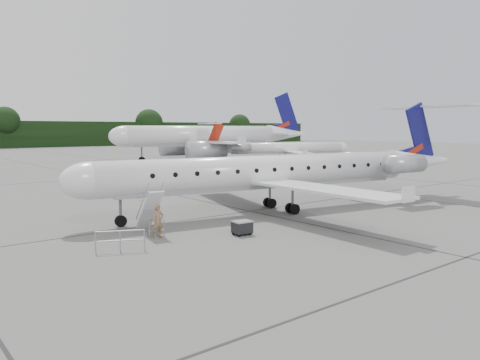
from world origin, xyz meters
TOP-DOWN VIEW (x-y plane):
  - ground at (0.00, 0.00)m, footprint 320.00×320.00m
  - main_regional_jet at (-2.97, 2.86)m, footprint 33.34×26.38m
  - airstair at (-12.41, 2.03)m, footprint 1.24×2.55m
  - passenger at (-12.63, 0.68)m, footprint 0.70×0.52m
  - safety_railing at (-15.40, -0.74)m, footprint 2.02×1.01m
  - baggage_cart at (-8.76, -1.50)m, footprint 1.02×0.86m
  - bg_narrowbody at (21.68, 47.20)m, footprint 38.56×31.02m
  - bg_regional_right at (31.91, 36.53)m, footprint 30.50×26.58m

SIDE VIEW (x-z plane):
  - ground at x=0.00m, z-range 0.00..0.00m
  - baggage_cart at x=-8.76m, z-range 0.00..0.83m
  - safety_railing at x=-15.40m, z-range 0.00..1.00m
  - passenger at x=-12.63m, z-range 0.00..1.78m
  - airstair at x=-12.41m, z-range 0.00..2.43m
  - bg_regional_right at x=31.91m, z-range 0.00..6.68m
  - main_regional_jet at x=-2.97m, z-range 0.00..7.74m
  - bg_narrowbody at x=21.68m, z-range 0.00..12.34m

